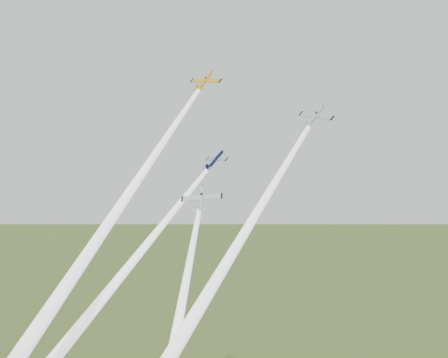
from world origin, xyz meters
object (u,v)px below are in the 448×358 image
Objects in this scene: plane_navy at (215,160)px; plane_silver_low at (201,199)px; plane_silver_right at (315,117)px; plane_yellow at (204,81)px.

plane_navy reaches higher than plane_silver_low.
plane_silver_right reaches higher than plane_silver_low.
plane_yellow reaches higher than plane_silver_low.
plane_yellow is 1.01× the size of plane_silver_right.
plane_silver_right is at bearing 32.24° from plane_navy.
plane_yellow is at bearing 97.75° from plane_silver_low.
plane_silver_low is at bearing -56.62° from plane_navy.
plane_yellow is 27.98m from plane_silver_low.
plane_navy is 0.80× the size of plane_silver_low.
plane_silver_right is at bearing 13.95° from plane_silver_low.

